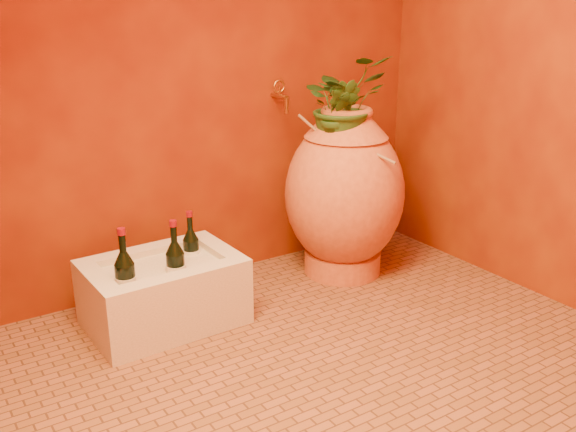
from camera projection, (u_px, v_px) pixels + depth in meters
floor at (322, 359)px, 2.59m from camera, size 2.50×2.50×0.00m
wall_back at (200, 27)px, 2.97m from camera, size 2.50×0.02×2.50m
wall_right at (557, 29)px, 2.82m from camera, size 0.02×2.00×2.50m
amphora at (344, 193)px, 3.27m from camera, size 0.78×0.78×0.87m
stone_basin at (164, 293)px, 2.83m from camera, size 0.67×0.46×0.30m
wine_bottle_a at (176, 268)px, 2.73m from camera, size 0.08×0.08×0.34m
wine_bottle_b at (126, 280)px, 2.61m from camera, size 0.09×0.09×0.35m
wine_bottle_c at (191, 252)px, 2.93m from camera, size 0.08×0.08×0.31m
wall_tap at (281, 95)px, 3.21m from camera, size 0.07×0.15×0.16m
plant_main at (343, 103)px, 3.10m from camera, size 0.42×0.36×0.46m
plant_side at (339, 115)px, 3.05m from camera, size 0.24×0.24×0.35m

